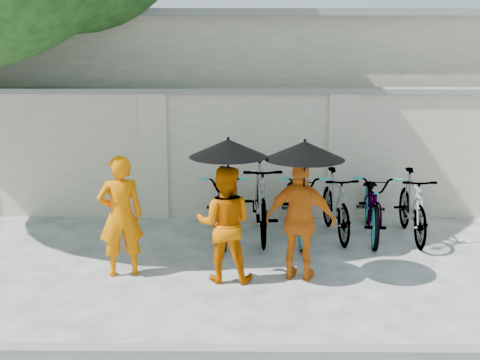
{
  "coord_description": "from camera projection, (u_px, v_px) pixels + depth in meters",
  "views": [
    {
      "loc": [
        0.48,
        -7.39,
        3.04
      ],
      "look_at": [
        0.4,
        0.98,
        1.1
      ],
      "focal_mm": 50.0,
      "sensor_mm": 36.0,
      "label": 1
    }
  ],
  "objects": [
    {
      "name": "ground",
      "position": [
        205.0,
        289.0,
        7.89
      ],
      "size": [
        80.0,
        80.0,
        0.0
      ],
      "primitive_type": "plane",
      "color": "silver"
    },
    {
      "name": "kerb",
      "position": [
        194.0,
        353.0,
        6.22
      ],
      "size": [
        40.0,
        0.16,
        0.12
      ],
      "primitive_type": "cube",
      "color": "gray",
      "rests_on": "ground"
    },
    {
      "name": "compound_wall",
      "position": [
        278.0,
        155.0,
        10.78
      ],
      "size": [
        20.0,
        0.3,
        2.0
      ],
      "primitive_type": "cube",
      "color": "beige",
      "rests_on": "ground"
    },
    {
      "name": "building_behind",
      "position": [
        317.0,
        94.0,
        14.33
      ],
      "size": [
        14.0,
        6.0,
        3.2
      ],
      "primitive_type": "cube",
      "color": "beige",
      "rests_on": "ground"
    },
    {
      "name": "monk_left",
      "position": [
        121.0,
        216.0,
        8.2
      ],
      "size": [
        0.64,
        0.51,
        1.52
      ],
      "primitive_type": "imported",
      "rotation": [
        0.0,
        0.0,
        3.43
      ],
      "color": "orange",
      "rests_on": "ground"
    },
    {
      "name": "monk_center",
      "position": [
        224.0,
        224.0,
        8.03
      ],
      "size": [
        0.74,
        0.6,
        1.43
      ],
      "primitive_type": "imported",
      "rotation": [
        0.0,
        0.0,
        3.05
      ],
      "color": "#CD5C00",
      "rests_on": "ground"
    },
    {
      "name": "parasol_center",
      "position": [
        228.0,
        148.0,
        7.74
      ],
      "size": [
        0.91,
        0.91,
        0.95
      ],
      "color": "black",
      "rests_on": "ground"
    },
    {
      "name": "monk_right",
      "position": [
        301.0,
        221.0,
        8.06
      ],
      "size": [
        0.94,
        0.61,
        1.48
      ],
      "primitive_type": "imported",
      "rotation": [
        0.0,
        0.0,
        2.83
      ],
      "color": "orange",
      "rests_on": "ground"
    },
    {
      "name": "parasol_right",
      "position": [
        305.0,
        150.0,
        7.78
      ],
      "size": [
        0.95,
        0.95,
        0.89
      ],
      "color": "black",
      "rests_on": "ground"
    },
    {
      "name": "bike_0",
      "position": [
        223.0,
        203.0,
        9.75
      ],
      "size": [
        0.81,
        1.97,
        1.01
      ],
      "primitive_type": "imported",
      "rotation": [
        0.0,
        0.0,
        0.07
      ],
      "color": "slate",
      "rests_on": "ground"
    },
    {
      "name": "bike_1",
      "position": [
        261.0,
        199.0,
        9.73
      ],
      "size": [
        0.62,
        1.93,
        1.15
      ],
      "primitive_type": "imported",
      "rotation": [
        0.0,
        0.0,
        0.04
      ],
      "color": "slate",
      "rests_on": "ground"
    },
    {
      "name": "bike_2",
      "position": [
        298.0,
        204.0,
        9.7
      ],
      "size": [
        0.78,
        1.99,
        1.03
      ],
      "primitive_type": "imported",
      "rotation": [
        0.0,
        0.0,
        0.05
      ],
      "color": "slate",
      "rests_on": "ground"
    },
    {
      "name": "bike_3",
      "position": [
        336.0,
        204.0,
        9.75
      ],
      "size": [
        0.63,
        1.68,
        0.99
      ],
      "primitive_type": "imported",
      "rotation": [
        0.0,
        0.0,
        0.1
      ],
      "color": "slate",
      "rests_on": "ground"
    },
    {
      "name": "bike_4",
      "position": [
        373.0,
        203.0,
        9.76
      ],
      "size": [
        0.86,
        1.99,
        1.01
      ],
      "primitive_type": "imported",
      "rotation": [
        0.0,
        0.0,
        -0.1
      ],
      "color": "slate",
      "rests_on": "ground"
    },
    {
      "name": "bike_5",
      "position": [
        412.0,
        206.0,
        9.65
      ],
      "size": [
        0.49,
        1.67,
        1.0
      ],
      "primitive_type": "imported",
      "rotation": [
        0.0,
        0.0,
        -0.01
      ],
      "color": "slate",
      "rests_on": "ground"
    }
  ]
}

